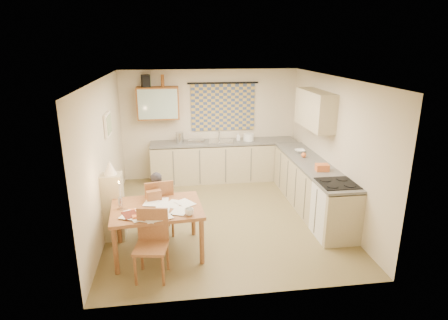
{
  "coord_description": "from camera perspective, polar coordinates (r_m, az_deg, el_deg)",
  "views": [
    {
      "loc": [
        -0.84,
        -6.19,
        3.05
      ],
      "look_at": [
        0.04,
        0.2,
        1.03
      ],
      "focal_mm": 30.0,
      "sensor_mm": 36.0,
      "label": 1
    }
  ],
  "objects": [
    {
      "name": "fruit_orange",
      "position": [
        7.43,
        12.06,
        0.75
      ],
      "size": [
        0.1,
        0.1,
        0.1
      ],
      "primitive_type": "sphere",
      "color": "orange",
      "rests_on": "counter_right"
    },
    {
      "name": "window_blind",
      "position": [
        8.6,
        -0.15,
        8.03
      ],
      "size": [
        1.45,
        0.03,
        1.05
      ],
      "primitive_type": "cube",
      "color": "navy",
      "rests_on": "wall_back"
    },
    {
      "name": "letter_rack",
      "position": [
        5.82,
        -10.63,
        -5.35
      ],
      "size": [
        0.24,
        0.16,
        0.16
      ],
      "primitive_type": "cube",
      "rotation": [
        0.0,
        0.0,
        0.29
      ],
      "color": "brown",
      "rests_on": "dining_table"
    },
    {
      "name": "wall_cabinet",
      "position": [
        8.37,
        -10.01,
        8.54
      ],
      "size": [
        0.9,
        0.34,
        0.7
      ],
      "primitive_type": "cube",
      "color": "brown",
      "rests_on": "wall_back"
    },
    {
      "name": "wall_right",
      "position": [
        7.05,
        16.29,
        1.89
      ],
      "size": [
        0.02,
        4.5,
        2.5
      ],
      "primitive_type": "cube",
      "color": "beige",
      "rests_on": "floor"
    },
    {
      "name": "mixing_bowl",
      "position": [
        8.56,
        3.77,
        3.51
      ],
      "size": [
        0.28,
        0.28,
        0.16
      ],
      "primitive_type": "cylinder",
      "rotation": [
        0.0,
        0.0,
        0.18
      ],
      "color": "white",
      "rests_on": "counter_back"
    },
    {
      "name": "dish_rack",
      "position": [
        8.42,
        -4.24,
        2.91
      ],
      "size": [
        0.4,
        0.36,
        0.06
      ],
      "primitive_type": "cube",
      "rotation": [
        0.0,
        0.0,
        -0.18
      ],
      "color": "silver",
      "rests_on": "counter_back"
    },
    {
      "name": "dining_table",
      "position": [
        5.78,
        -10.03,
        -10.43
      ],
      "size": [
        1.38,
        1.1,
        0.75
      ],
      "rotation": [
        0.0,
        0.0,
        0.08
      ],
      "color": "brown",
      "rests_on": "floor"
    },
    {
      "name": "person",
      "position": [
        6.23,
        -10.1,
        -6.59
      ],
      "size": [
        0.5,
        0.41,
        1.1
      ],
      "primitive_type": "imported",
      "rotation": [
        0.0,
        0.0,
        2.95
      ],
      "color": "black",
      "rests_on": "floor"
    },
    {
      "name": "book",
      "position": [
        5.51,
        -14.67,
        -7.8
      ],
      "size": [
        0.25,
        0.3,
        0.02
      ],
      "primitive_type": "imported",
      "rotation": [
        0.0,
        0.0,
        -0.14
      ],
      "color": "orange",
      "rests_on": "dining_table"
    },
    {
      "name": "ceiling",
      "position": [
        6.27,
        -0.13,
        12.45
      ],
      "size": [
        4.0,
        4.5,
        0.02
      ],
      "primitive_type": "cube",
      "color": "white",
      "rests_on": "floor"
    },
    {
      "name": "curtain_rod",
      "position": [
        8.51,
        -0.13,
        11.66
      ],
      "size": [
        1.6,
        0.04,
        0.04
      ],
      "primitive_type": "cylinder",
      "rotation": [
        0.0,
        1.57,
        0.0
      ],
      "color": "black",
      "rests_on": "wall_back"
    },
    {
      "name": "stove",
      "position": [
        6.38,
        16.52,
        -7.28
      ],
      "size": [
        0.6,
        0.6,
        0.93
      ],
      "color": "white",
      "rests_on": "floor"
    },
    {
      "name": "orange_bag",
      "position": [
        6.73,
        14.74,
        -1.11
      ],
      "size": [
        0.23,
        0.18,
        0.12
      ],
      "primitive_type": "cube",
      "rotation": [
        0.0,
        0.0,
        -0.1
      ],
      "color": "orange",
      "rests_on": "counter_right"
    },
    {
      "name": "speaker",
      "position": [
        8.32,
        -11.86,
        11.73
      ],
      "size": [
        0.21,
        0.23,
        0.26
      ],
      "primitive_type": "cube",
      "rotation": [
        0.0,
        0.0,
        0.26
      ],
      "color": "black",
      "rests_on": "wall_cabinet"
    },
    {
      "name": "bottle_green",
      "position": [
        8.32,
        -11.38,
        11.75
      ],
      "size": [
        0.08,
        0.08,
        0.26
      ],
      "primitive_type": "cylinder",
      "rotation": [
        0.0,
        0.0,
        0.23
      ],
      "color": "#195926",
      "rests_on": "wall_cabinet"
    },
    {
      "name": "magazine",
      "position": [
        5.4,
        -15.11,
        -8.31
      ],
      "size": [
        0.37,
        0.39,
        0.02
      ],
      "primitive_type": "imported",
      "rotation": [
        0.0,
        0.0,
        0.36
      ],
      "color": "maroon",
      "rests_on": "dining_table"
    },
    {
      "name": "counter_right",
      "position": [
        7.3,
        13.09,
        -3.92
      ],
      "size": [
        0.62,
        2.95,
        0.92
      ],
      "color": "tan",
      "rests_on": "floor"
    },
    {
      "name": "wall_left",
      "position": [
        6.55,
        -17.82,
        0.58
      ],
      "size": [
        0.02,
        4.5,
        2.5
      ],
      "primitive_type": "cube",
      "color": "beige",
      "rests_on": "floor"
    },
    {
      "name": "candle_flame",
      "position": [
        5.54,
        -15.75,
        -3.23
      ],
      "size": [
        0.02,
        0.02,
        0.02
      ],
      "primitive_type": "sphere",
      "color": "#FFCC66",
      "rests_on": "dining_table"
    },
    {
      "name": "mug",
      "position": [
        5.29,
        -5.33,
        -7.86
      ],
      "size": [
        0.17,
        0.17,
        0.1
      ],
      "primitive_type": "imported",
      "rotation": [
        0.0,
        0.0,
        -0.17
      ],
      "color": "white",
      "rests_on": "dining_table"
    },
    {
      "name": "lampshade",
      "position": [
        6.04,
        -16.99,
        -1.13
      ],
      "size": [
        0.2,
        0.2,
        0.22
      ],
      "primitive_type": "cone",
      "color": "white",
      "rests_on": "shelf_stand"
    },
    {
      "name": "papers",
      "position": [
        5.48,
        -10.33,
        -7.6
      ],
      "size": [
        1.1,
        0.89,
        0.02
      ],
      "rotation": [
        0.0,
        0.0,
        0.08
      ],
      "color": "white",
      "rests_on": "dining_table"
    },
    {
      "name": "counter_back",
      "position": [
        8.62,
        -0.03,
        -0.15
      ],
      "size": [
        3.3,
        0.62,
        0.92
      ],
      "color": "tan",
      "rests_on": "floor"
    },
    {
      "name": "soap_bottle",
      "position": [
        8.57,
        2.15,
        3.57
      ],
      "size": [
        0.09,
        0.1,
        0.17
      ],
      "primitive_type": "imported",
      "rotation": [
        0.0,
        0.0,
        0.11
      ],
      "color": "white",
      "rests_on": "counter_back"
    },
    {
      "name": "eyeglasses",
      "position": [
        5.33,
        -8.61,
        -8.31
      ],
      "size": [
        0.13,
        0.05,
        0.02
      ],
      "primitive_type": "cube",
      "rotation": [
        0.0,
        0.0,
        -0.05
      ],
      "color": "black",
      "rests_on": "dining_table"
    },
    {
      "name": "chair_far",
      "position": [
        6.35,
        -9.85,
        -8.51
      ],
      "size": [
        0.52,
        0.52,
        0.99
      ],
      "rotation": [
        0.0,
        0.0,
        3.33
      ],
      "color": "brown",
      "rests_on": "floor"
    },
    {
      "name": "kettle",
      "position": [
        8.39,
        -6.76,
        3.4
      ],
      "size": [
        0.2,
        0.2,
        0.24
      ],
      "primitive_type": "cylinder",
      "rotation": [
        0.0,
        0.0,
        -0.11
      ],
      "color": "silver",
      "rests_on": "counter_back"
    },
    {
      "name": "wall_front",
      "position": [
        4.4,
        3.89,
        -6.78
      ],
      "size": [
        4.0,
        0.02,
        2.5
      ],
      "primitive_type": "cube",
      "color": "beige",
      "rests_on": "floor"
    },
    {
      "name": "candle_holder",
      "position": [
        5.65,
        -15.5,
        -6.31
      ],
      "size": [
        0.07,
        0.07,
        0.18
      ],
      "primitive_type": "cylinder",
      "rotation": [
        0.0,
        0.0,
        -0.12
      ],
      "color": "silver",
      "rests_on": "dining_table"
    },
    {
      "name": "wall_cabinet_glass",
      "position": [
        8.2,
        -10.05,
        8.36
      ],
      "size": [
        0.84,
        0.02,
        0.64
      ],
      "primitive_type": "cube",
      "color": "#99B2A5",
      "rests_on": "wall_back"
    },
    {
      "name": "print_canvas",
      "position": [
        6.82,
        -17.09,
        5.2
      ],
      "size": [
        0.01,
        0.42,
        0.32
      ],
      "primitive_type": "cube",
      "color": "#B7B9A1",
      "rests_on": "wall_left"
    },
    {
      "name": "framed_print",
      "position": [
        6.82,
        -17.3,
        5.19
      ],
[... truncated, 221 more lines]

